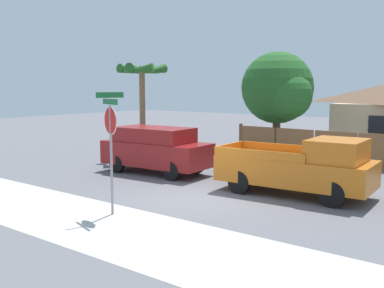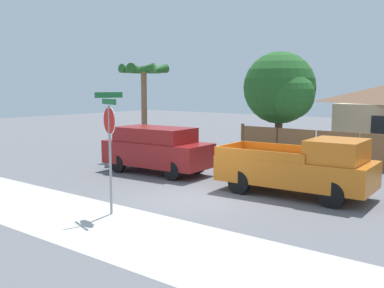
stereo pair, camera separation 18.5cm
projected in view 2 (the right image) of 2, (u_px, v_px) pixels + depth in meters
The scene contains 8 objects.
ground_plane at pixel (194, 199), 14.20m from camera, with size 80.00×80.00×0.00m, color slate.
sidewalk_strip at pixel (107, 226), 11.39m from camera, with size 36.00×3.20×0.01m.
wooden_fence at pixel (383, 153), 18.75m from camera, with size 13.86×0.12×1.66m.
oak_tree at pixel (282, 90), 23.03m from camera, with size 3.91×3.73×5.34m.
palm_tree at pixel (144, 78), 21.62m from camera, with size 2.31×2.51×4.63m.
red_suv at pixel (157, 149), 18.35m from camera, with size 4.63×2.13×1.88m.
orange_pickup at pixel (301, 168), 14.49m from camera, with size 5.07×2.33×1.92m.
stop_sign at pixel (110, 132), 12.21m from camera, with size 0.86×0.77×3.38m.
Camera 2 is at (8.52, -10.94, 3.51)m, focal length 42.00 mm.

